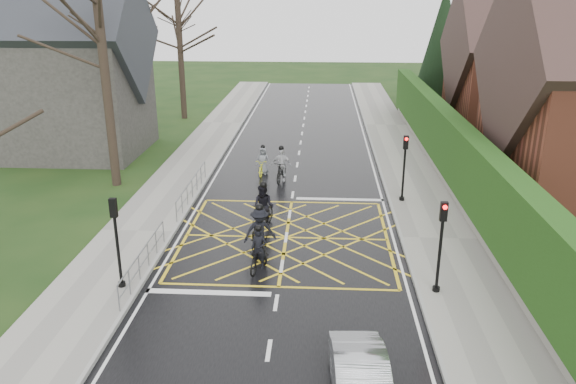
# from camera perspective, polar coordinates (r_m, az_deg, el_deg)

# --- Properties ---
(ground) EXTENTS (120.00, 120.00, 0.00)m
(ground) POSITION_cam_1_polar(r_m,az_deg,el_deg) (22.41, -0.19, -4.65)
(ground) COLOR black
(ground) RESTS_ON ground
(road) EXTENTS (9.00, 80.00, 0.01)m
(road) POSITION_cam_1_polar(r_m,az_deg,el_deg) (22.41, -0.19, -4.64)
(road) COLOR black
(road) RESTS_ON ground
(sidewalk_right) EXTENTS (3.00, 80.00, 0.15)m
(sidewalk_right) POSITION_cam_1_polar(r_m,az_deg,el_deg) (22.83, 15.06, -4.69)
(sidewalk_right) COLOR gray
(sidewalk_right) RESTS_ON ground
(sidewalk_left) EXTENTS (3.00, 80.00, 0.15)m
(sidewalk_left) POSITION_cam_1_polar(r_m,az_deg,el_deg) (23.51, -14.99, -3.96)
(sidewalk_left) COLOR gray
(sidewalk_left) RESTS_ON ground
(stone_wall) EXTENTS (0.50, 38.00, 0.70)m
(stone_wall) POSITION_cam_1_polar(r_m,az_deg,el_deg) (28.58, 16.30, 0.74)
(stone_wall) COLOR slate
(stone_wall) RESTS_ON ground
(hedge) EXTENTS (0.90, 38.00, 2.80)m
(hedge) POSITION_cam_1_polar(r_m,az_deg,el_deg) (28.08, 16.64, 4.12)
(hedge) COLOR #1D3E11
(hedge) RESTS_ON stone_wall
(house_far) EXTENTS (9.80, 8.80, 10.30)m
(house_far) POSITION_cam_1_polar(r_m,az_deg,el_deg) (40.97, 23.05, 11.30)
(house_far) COLOR brown
(house_far) RESTS_ON ground
(conifer) EXTENTS (4.60, 4.60, 10.00)m
(conifer) POSITION_cam_1_polar(r_m,az_deg,el_deg) (47.53, 15.34, 13.86)
(conifer) COLOR black
(conifer) RESTS_ON ground
(church) EXTENTS (8.80, 7.80, 11.00)m
(church) POSITION_cam_1_polar(r_m,az_deg,el_deg) (35.88, -21.46, 11.44)
(church) COLOR #2D2B28
(church) RESTS_ON ground
(tree_near) EXTENTS (9.24, 9.24, 11.44)m
(tree_near) POSITION_cam_1_polar(r_m,az_deg,el_deg) (28.36, -18.61, 16.02)
(tree_near) COLOR black
(tree_near) RESTS_ON ground
(tree_mid) EXTENTS (10.08, 10.08, 12.48)m
(tree_mid) POSITION_cam_1_polar(r_m,az_deg,el_deg) (36.20, -15.53, 18.03)
(tree_mid) COLOR black
(tree_mid) RESTS_ON ground
(tree_far) EXTENTS (8.40, 8.40, 10.40)m
(tree_far) POSITION_cam_1_polar(r_m,az_deg,el_deg) (43.74, -11.06, 16.63)
(tree_far) COLOR black
(tree_far) RESTS_ON ground
(railing_south) EXTENTS (0.05, 5.04, 1.03)m
(railing_south) POSITION_cam_1_polar(r_m,az_deg,el_deg) (19.79, -14.50, -6.27)
(railing_south) COLOR slate
(railing_south) RESTS_ON ground
(railing_north) EXTENTS (0.05, 6.04, 1.03)m
(railing_north) POSITION_cam_1_polar(r_m,az_deg,el_deg) (26.48, -9.73, 0.78)
(railing_north) COLOR slate
(railing_north) RESTS_ON ground
(traffic_light_ne) EXTENTS (0.24, 0.31, 3.21)m
(traffic_light_ne) POSITION_cam_1_polar(r_m,az_deg,el_deg) (26.00, 11.70, 2.32)
(traffic_light_ne) COLOR black
(traffic_light_ne) RESTS_ON ground
(traffic_light_se) EXTENTS (0.24, 0.31, 3.21)m
(traffic_light_se) POSITION_cam_1_polar(r_m,az_deg,el_deg) (18.26, 15.20, -5.54)
(traffic_light_se) COLOR black
(traffic_light_se) RESTS_ON ground
(traffic_light_sw) EXTENTS (0.24, 0.31, 3.21)m
(traffic_light_sw) POSITION_cam_1_polar(r_m,az_deg,el_deg) (18.72, -16.94, -5.07)
(traffic_light_sw) COLOR black
(traffic_light_sw) RESTS_ON ground
(cyclist_rear) EXTENTS (0.92, 1.76, 1.63)m
(cyclist_rear) POSITION_cam_1_polar(r_m,az_deg,el_deg) (19.81, -3.00, -6.41)
(cyclist_rear) COLOR black
(cyclist_rear) RESTS_ON ground
(cyclist_back) EXTENTS (1.11, 2.10, 2.02)m
(cyclist_back) POSITION_cam_1_polar(r_m,az_deg,el_deg) (23.01, -2.49, -1.94)
(cyclist_back) COLOR black
(cyclist_back) RESTS_ON ground
(cyclist_mid) EXTENTS (1.41, 2.21, 2.03)m
(cyclist_mid) POSITION_cam_1_polar(r_m,az_deg,el_deg) (20.67, -2.90, -4.60)
(cyclist_mid) COLOR black
(cyclist_mid) RESTS_ON ground
(cyclist_front) EXTENTS (1.07, 1.94, 1.88)m
(cyclist_front) POSITION_cam_1_polar(r_m,az_deg,el_deg) (28.84, -0.69, 2.44)
(cyclist_front) COLOR black
(cyclist_front) RESTS_ON ground
(cyclist_lead) EXTENTS (0.77, 1.71, 1.62)m
(cyclist_lead) POSITION_cam_1_polar(r_m,az_deg,el_deg) (29.99, -2.56, 2.83)
(cyclist_lead) COLOR yellow
(cyclist_lead) RESTS_ON ground
(car) EXTENTS (1.52, 3.77, 1.22)m
(car) POSITION_cam_1_polar(r_m,az_deg,el_deg) (13.90, 7.47, -18.82)
(car) COLOR #A6A8AD
(car) RESTS_ON ground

